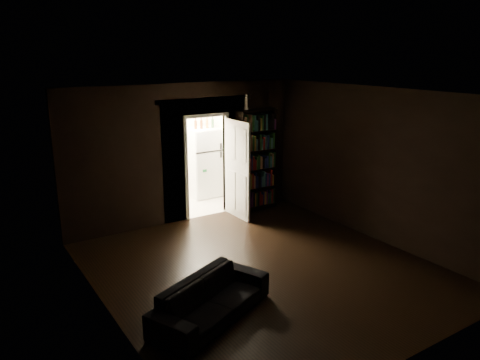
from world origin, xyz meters
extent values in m
plane|color=black|center=(0.00, 0.00, 0.00)|extent=(5.50, 5.50, 0.00)
cube|color=black|center=(-1.23, 2.80, 1.40)|extent=(2.55, 0.10, 2.80)
cube|color=black|center=(1.73, 2.80, 1.40)|extent=(1.55, 0.10, 2.80)
cube|color=black|center=(0.50, 2.80, 2.45)|extent=(0.90, 0.10, 0.70)
cube|color=black|center=(-2.50, 0.00, 1.40)|extent=(0.02, 5.50, 2.80)
cube|color=black|center=(2.50, 0.00, 1.40)|extent=(0.02, 5.50, 2.80)
cube|color=black|center=(0.00, -2.75, 1.40)|extent=(5.00, 0.02, 2.80)
cube|color=beige|center=(0.00, 0.00, 2.80)|extent=(5.00, 5.50, 0.02)
cube|color=silver|center=(0.50, 2.74, 1.05)|extent=(1.04, 0.06, 2.17)
cube|color=beige|center=(0.50, 3.65, -0.05)|extent=(2.20, 1.80, 0.10)
cube|color=beige|center=(0.50, 4.50, 1.20)|extent=(2.20, 0.10, 2.40)
cube|color=beige|center=(-0.55, 3.65, 1.20)|extent=(0.10, 1.60, 2.40)
cube|color=beige|center=(1.55, 3.65, 1.20)|extent=(0.10, 1.60, 2.40)
cube|color=beige|center=(0.50, 3.65, 2.45)|extent=(2.20, 1.80, 0.10)
cube|color=#C3697B|center=(0.50, 4.44, 2.22)|extent=(2.00, 0.04, 0.26)
imported|color=black|center=(-1.40, -0.77, 0.35)|extent=(1.97, 1.44, 0.70)
cube|color=black|center=(1.64, 2.59, 1.10)|extent=(0.91, 0.34, 2.20)
cube|color=white|center=(1.10, 4.03, 0.82)|extent=(0.95, 0.92, 1.65)
cube|color=silver|center=(0.98, 2.31, 1.02)|extent=(0.06, 0.85, 2.05)
cube|color=silver|center=(1.42, 2.66, 2.36)|extent=(0.12, 0.12, 0.32)
cube|color=black|center=(1.12, 3.97, 1.79)|extent=(0.69, 0.31, 0.29)
camera|label=1|loc=(-4.05, -5.58, 3.41)|focal=35.00mm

